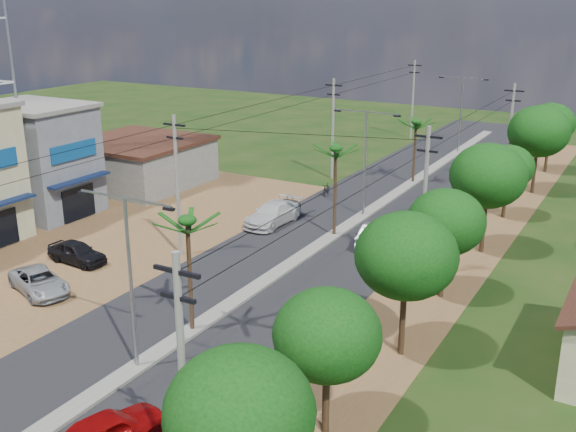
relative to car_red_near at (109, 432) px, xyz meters
The scene contains 34 objects.
ground 5.68m from the car_red_near, 121.56° to the left, with size 160.00×160.00×0.00m, color black.
road 20.03m from the car_red_near, 98.47° to the left, with size 12.00×110.00×0.04m, color black.
median 23.00m from the car_red_near, 97.37° to the left, with size 1.00×90.00×0.18m, color #605E56.
dirt_lot_west 22.06m from the car_red_near, 144.51° to the left, with size 18.00×46.00×0.04m, color brown.
dirt_shoulder_east 20.58m from the car_red_near, 74.33° to the left, with size 5.00×90.00×0.03m, color brown.
shophouse_grey 31.41m from the car_red_near, 142.98° to the left, with size 9.00×6.40×8.30m.
low_shed 37.47m from the car_red_near, 129.75° to the left, with size 10.40×10.40×3.95m.
tree_east_a 7.64m from the car_red_near, 10.39° to the right, with size 4.40×4.40×6.37m.
tree_east_b 8.64m from the car_red_near, 37.07° to the left, with size 4.00×4.00×5.83m.
tree_east_c 14.20m from the car_red_near, 60.22° to the left, with size 4.60×4.60×6.83m.
tree_east_d 20.20m from the car_red_near, 71.06° to the left, with size 4.20×4.20×6.13m.
tree_east_e 27.95m from the car_red_near, 76.06° to the left, with size 4.80×4.80×7.14m.
tree_east_f 35.50m from the car_red_near, 79.81° to the left, with size 3.80×3.80×5.52m.
tree_east_g 43.58m from the car_red_near, 80.90° to the left, with size 5.00×5.00×7.38m.
tree_east_h 51.37m from the car_red_near, 82.65° to the left, with size 4.40×4.40×6.52m.
palm_median_near 10.44m from the car_red_near, 108.52° to the left, with size 2.00×2.00×6.15m.
palm_median_mid 25.50m from the car_red_near, 96.78° to the left, with size 2.00×2.00×6.55m.
palm_median_far 41.15m from the car_red_near, 94.13° to the left, with size 2.00×2.00×5.85m.
streetlight_near 6.93m from the car_red_near, 121.56° to the left, with size 5.10×0.18×8.00m.
streetlight_mid 30.22m from the car_red_near, 95.65° to the left, with size 5.10×0.18×8.00m.
streetlight_far 55.03m from the car_red_near, 93.08° to the left, with size 5.10×0.18×8.00m.
utility_pole_w_b 19.93m from the car_red_near, 120.63° to the left, with size 1.60×0.24×9.00m.
utility_pole_w_c 40.25m from the car_red_near, 104.38° to the left, with size 1.60×0.24×9.00m.
utility_pole_w_d 60.75m from the car_red_near, 99.44° to the left, with size 1.60×0.24×9.00m.
utility_pole_e_a 6.18m from the car_red_near, 14.78° to the right, with size 1.60×0.24×9.00m.
utility_pole_e_b 21.67m from the car_red_near, 77.65° to the left, with size 1.60×0.24×9.00m.
utility_pole_e_c 43.23m from the car_red_near, 83.93° to the left, with size 1.60×0.24×9.00m.
car_red_near is the anchor object (origin of this frame).
car_silver_mid 24.62m from the car_red_near, 89.21° to the left, with size 1.64×4.71×1.55m, color #969A9E.
car_white_far 26.15m from the car_red_near, 107.69° to the left, with size 2.20×5.40×1.57m, color #B5B5B0.
car_parked_silver 15.53m from the car_red_near, 147.72° to the left, with size 2.12×4.60×1.28m, color #969A9E.
car_parked_dark 19.25m from the car_red_near, 139.45° to the left, with size 1.63×4.05×1.38m, color black.
moto_rider_west_a 29.18m from the car_red_near, 105.80° to the left, with size 0.63×1.81×0.95m, color black.
moto_rider_west_b 34.56m from the car_red_near, 103.30° to the left, with size 0.45×1.60×0.96m, color black.
Camera 1 is at (18.78, -19.60, 15.69)m, focal length 42.00 mm.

